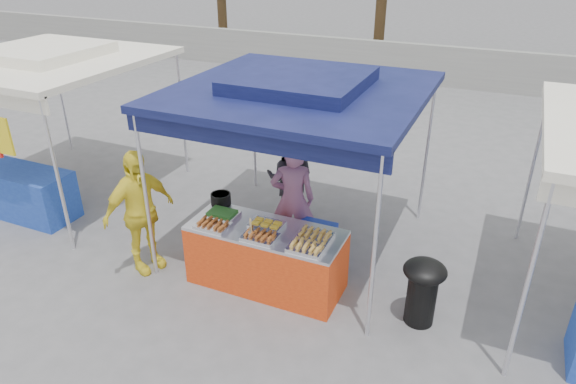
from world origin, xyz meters
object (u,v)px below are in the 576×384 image
at_px(vendor_table, 266,257).
at_px(helper_man, 290,179).
at_px(cooking_pot, 221,199).
at_px(customer_person, 139,212).
at_px(wok_burner, 423,287).
at_px(vendor_woman, 293,200).

xyz_separation_m(vendor_table, helper_man, (-0.37, 1.62, 0.36)).
relative_size(cooking_pot, customer_person, 0.16).
bearing_deg(cooking_pot, wok_burner, -5.19).
distance_m(wok_burner, vendor_woman, 2.17).
height_order(vendor_table, cooking_pot, cooking_pot).
bearing_deg(vendor_table, vendor_woman, 90.25).
height_order(vendor_table, helper_man, helper_man).
height_order(vendor_table, customer_person, customer_person).
bearing_deg(helper_man, cooking_pot, 55.68).
height_order(cooking_pot, helper_man, helper_man).
relative_size(vendor_woman, customer_person, 0.97).
bearing_deg(vendor_woman, cooking_pot, 7.84).
xyz_separation_m(vendor_table, wok_burner, (2.00, 0.09, 0.08)).
distance_m(wok_burner, helper_man, 2.83).
height_order(cooking_pot, customer_person, customer_person).
bearing_deg(cooking_pot, helper_man, 69.35).
relative_size(helper_man, customer_person, 0.89).
bearing_deg(wok_burner, vendor_woman, 169.22).
height_order(wok_burner, helper_man, helper_man).
relative_size(vendor_table, helper_man, 1.28).
bearing_deg(vendor_table, helper_man, 102.92).
relative_size(cooking_pot, helper_man, 0.18).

